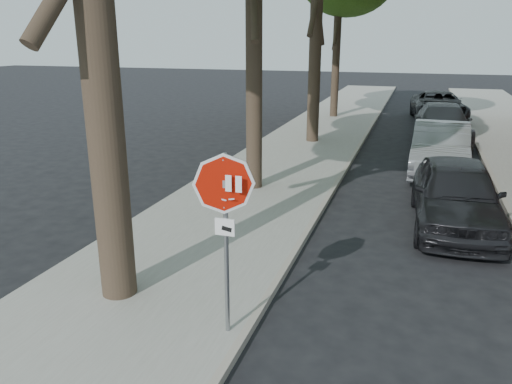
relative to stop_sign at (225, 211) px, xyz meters
The scene contains 9 objects.
ground 2.07m from the stop_sign, ahead, with size 120.00×120.00×0.00m, color black.
sidewalk_left 12.31m from the stop_sign, 98.51° to the left, with size 4.00×55.00×0.12m, color gray.
curb_left 12.17m from the stop_sign, 88.81° to the left, with size 0.12×55.00×0.13m, color #9E9384.
curb_right 13.03m from the stop_sign, 68.86° to the left, with size 0.12×55.00×0.13m, color #9E9384.
stop_sign is the anchor object (origin of this frame).
car_a 6.74m from the stop_sign, 60.19° to the left, with size 1.83×4.54×1.55m, color black.
car_b 11.22m from the stop_sign, 73.94° to the left, with size 1.66×4.77×1.57m, color gray.
car_c 16.42m from the stop_sign, 78.38° to the left, with size 2.15×5.28×1.53m, color #48484D.
car_d 21.97m from the stop_sign, 81.35° to the left, with size 2.49×5.40×1.50m, color black.
Camera 1 is at (1.61, -5.82, 4.13)m, focal length 35.00 mm.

